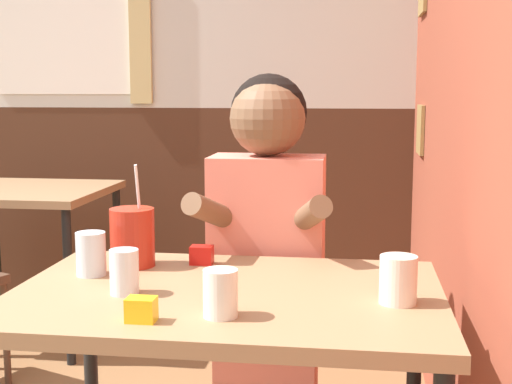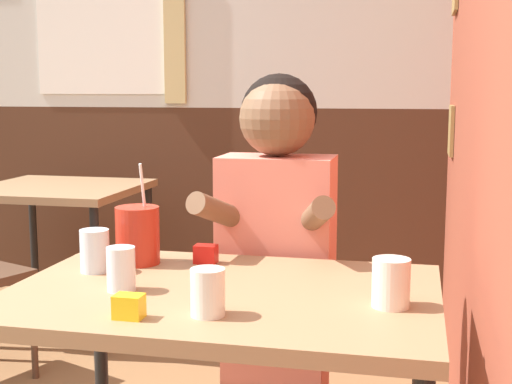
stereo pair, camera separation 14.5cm
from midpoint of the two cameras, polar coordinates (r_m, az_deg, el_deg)
brick_wall_right at (r=2.55m, az=14.13°, el=11.31°), size 0.08×4.57×2.70m
back_wall at (r=4.05m, az=-10.10°, el=10.33°), size 5.93×0.09×2.70m
main_table at (r=1.72m, az=-4.81°, el=-10.17°), size 1.01×0.70×0.73m
background_table at (r=3.61m, az=-19.04°, el=-1.05°), size 0.76×0.73×0.73m
person_seated at (r=2.17m, az=-1.02°, el=-5.66°), size 0.42×0.42×1.25m
cocktail_pitcher at (r=1.94m, az=-11.99°, el=-3.57°), size 0.12×0.12×0.28m
glass_near_pitcher at (r=1.69m, az=-12.94°, el=-6.26°), size 0.07×0.07×0.10m
glass_center at (r=1.50m, az=-5.67°, el=-8.09°), size 0.07×0.07×0.10m
glass_far_side at (r=1.60m, az=8.75°, el=-6.98°), size 0.08×0.08×0.11m
glass_by_brick at (r=1.88m, az=-15.26°, el=-4.81°), size 0.08×0.08×0.11m
condiment_ketchup at (r=1.94m, az=-6.52°, el=-5.05°), size 0.06×0.04×0.05m
condiment_mustard at (r=1.50m, az=-11.96°, el=-9.22°), size 0.06×0.04×0.05m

